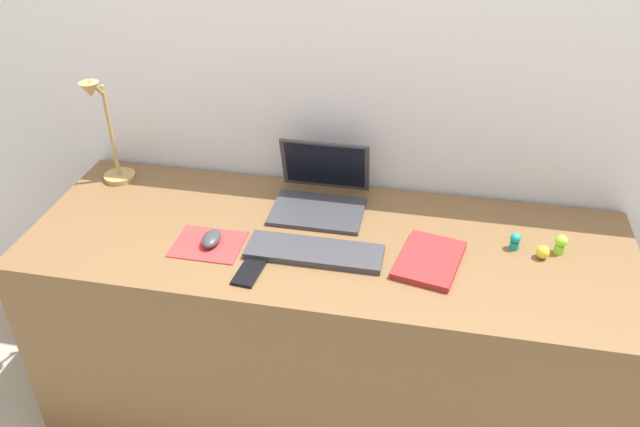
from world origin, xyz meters
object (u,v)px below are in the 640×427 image
Objects in this scene: keyboard at (315,252)px; toy_figurine_yellow at (543,252)px; cell_phone at (249,272)px; toy_figurine_teal at (515,241)px; toy_figurine_lime at (561,244)px; desk_lamp at (107,135)px; notebook_pad at (429,260)px; laptop at (321,190)px; mouse at (211,238)px.

toy_figurine_yellow reaches higher than keyboard.
cell_phone is 0.87m from toy_figurine_yellow.
toy_figurine_teal reaches higher than cell_phone.
toy_figurine_lime is (0.72, 0.15, 0.02)m from keyboard.
desk_lamp is at bearing 174.56° from toy_figurine_teal.
notebook_pad is (0.34, 0.03, 0.00)m from keyboard.
cell_phone is at bearing -33.45° from desk_lamp.
laptop is at bearing 77.59° from cell_phone.
toy_figurine_yellow is (0.67, 0.12, 0.01)m from keyboard.
cell_phone is (-0.13, -0.41, -0.05)m from laptop.
laptop is at bearing 170.26° from toy_figurine_lime.
toy_figurine_lime is 1.15× the size of toy_figurine_teal.
toy_figurine_teal reaches higher than toy_figurine_yellow.
keyboard is at bearing -168.03° from toy_figurine_lime.
toy_figurine_lime is (0.76, -0.13, -0.02)m from laptop.
desk_lamp reaches higher than cell_phone.
laptop is 0.75× the size of desk_lamp.
keyboard is 0.68m from toy_figurine_yellow.
toy_figurine_lime reaches higher than mouse.
desk_lamp is 1.51m from toy_figurine_lime.
keyboard reaches higher than cell_phone.
notebook_pad is at bearing 3.08° from mouse.
notebook_pad is at bearing 4.56° from keyboard.
toy_figurine_lime is 1.46× the size of toy_figurine_yellow.
toy_figurine_lime reaches higher than notebook_pad.
toy_figurine_lime is at bearing 11.97° from keyboard.
desk_lamp is (-0.78, 0.28, 0.18)m from keyboard.
toy_figurine_yellow is 0.09m from toy_figurine_teal.
cell_phone is at bearing -160.04° from toy_figurine_teal.
toy_figurine_teal is (0.59, 0.15, 0.02)m from keyboard.
mouse is at bearing -165.26° from notebook_pad.
toy_figurine_teal is at bearing -5.44° from desk_lamp.
keyboard is at bearing -82.74° from laptop.
toy_figurine_lime reaches higher than toy_figurine_yellow.
laptop is 7.07× the size of toy_figurine_yellow.
laptop is at bearing 157.46° from notebook_pad.
desk_lamp is at bearing 173.57° from toy_figurine_yellow.
toy_figurine_yellow is at bearing -6.43° from desk_lamp.
desk_lamp reaches higher than laptop.
cell_phone is 0.80m from toy_figurine_teal.
notebook_pad is at bearing -164.87° from toy_figurine_yellow.
desk_lamp is 1.68× the size of notebook_pad.
mouse is 0.57m from desk_lamp.
mouse reaches higher than notebook_pad.
laptop reaches higher than notebook_pad.
mouse reaches higher than keyboard.
toy_figurine_teal is at bearing 14.16° from keyboard.
notebook_pad is 0.28m from toy_figurine_teal.
mouse is 0.75× the size of cell_phone.
keyboard is (0.04, -0.28, -0.04)m from laptop.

